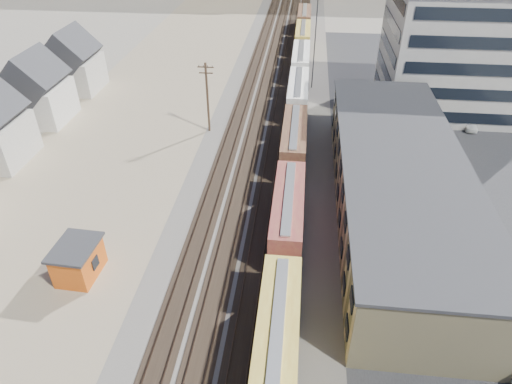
# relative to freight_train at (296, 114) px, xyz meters

# --- Properties ---
(ballast_bed) EXTENTS (18.00, 200.00, 0.06)m
(ballast_bed) POSITION_rel_freight_train_xyz_m (-3.80, 6.90, -2.76)
(ballast_bed) COLOR #4C4742
(ballast_bed) RESTS_ON ground
(dirt_yard) EXTENTS (24.00, 180.00, 0.03)m
(dirt_yard) POSITION_rel_freight_train_xyz_m (-23.80, -3.10, -2.78)
(dirt_yard) COLOR gray
(dirt_yard) RESTS_ON ground
(asphalt_lot) EXTENTS (26.00, 120.00, 0.04)m
(asphalt_lot) POSITION_rel_freight_train_xyz_m (18.20, -8.10, -2.77)
(asphalt_lot) COLOR #232326
(asphalt_lot) RESTS_ON ground
(rail_tracks) EXTENTS (11.40, 200.00, 0.24)m
(rail_tracks) POSITION_rel_freight_train_xyz_m (-4.35, 6.90, -2.68)
(rail_tracks) COLOR black
(rail_tracks) RESTS_ON ground
(freight_train) EXTENTS (3.00, 119.74, 4.46)m
(freight_train) POSITION_rel_freight_train_xyz_m (0.00, 0.00, 0.00)
(freight_train) COLOR black
(freight_train) RESTS_ON ground
(warehouse) EXTENTS (12.40, 40.40, 7.25)m
(warehouse) POSITION_rel_freight_train_xyz_m (11.18, -18.10, 0.86)
(warehouse) COLOR tan
(warehouse) RESTS_ON ground
(office_tower) EXTENTS (22.60, 18.60, 18.45)m
(office_tower) POSITION_rel_freight_train_xyz_m (24.15, 11.86, 6.47)
(office_tower) COLOR #9E998E
(office_tower) RESTS_ON ground
(utility_pole_north) EXTENTS (2.20, 0.32, 10.00)m
(utility_pole_north) POSITION_rel_freight_train_xyz_m (-12.30, -1.10, 2.50)
(utility_pole_north) COLOR #382619
(utility_pole_north) RESTS_ON ground
(radio_mast) EXTENTS (1.20, 0.16, 18.00)m
(radio_mast) POSITION_rel_freight_train_xyz_m (2.20, 16.90, 6.33)
(radio_mast) COLOR black
(radio_mast) RESTS_ON ground
(maintenance_shed) EXTENTS (3.84, 4.84, 3.42)m
(maintenance_shed) POSITION_rel_freight_train_xyz_m (-18.45, -30.83, -1.05)
(maintenance_shed) COLOR #C14F12
(maintenance_shed) RESTS_ON ground
(parked_car_blue) EXTENTS (4.70, 5.98, 1.51)m
(parked_car_blue) POSITION_rel_freight_train_xyz_m (18.58, -2.17, -2.04)
(parked_car_blue) COLOR navy
(parked_car_blue) RESTS_ON ground
(parked_car_far) EXTENTS (2.25, 4.20, 1.36)m
(parked_car_far) POSITION_rel_freight_train_xyz_m (25.23, 3.59, -2.11)
(parked_car_far) COLOR silver
(parked_car_far) RESTS_ON ground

